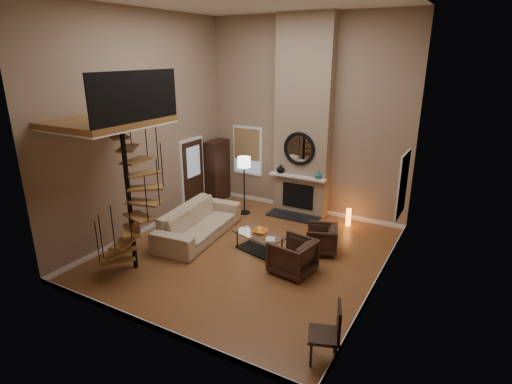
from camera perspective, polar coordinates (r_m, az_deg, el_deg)
The scene contains 32 objects.
ground at distance 9.82m, azimuth -1.16°, elevation -8.44°, with size 6.00×6.50×0.01m, color #995F31.
back_wall at distance 11.78m, azimuth 6.94°, elevation 10.15°, with size 6.00×0.02×5.50m, color #90765D.
front_wall at distance 6.41m, azimuth -16.27°, elevation 2.29°, with size 6.00×0.02×5.50m, color #90765D.
left_wall at distance 10.73m, azimuth -15.36°, elevation 8.80°, with size 0.02×6.50×5.50m, color #90765D.
right_wall at distance 7.84m, azimuth 18.01°, elevation 5.06°, with size 0.02×6.50×5.50m, color #90765D.
baseboard_back at distance 12.45m, azimuth 6.44°, elevation -2.18°, with size 6.00×0.02×0.12m, color white.
baseboard_front at distance 7.60m, azimuth -14.30°, elevation -17.52°, with size 6.00×0.02×0.12m, color white.
baseboard_left at distance 11.47m, azimuth -14.18°, elevation -4.54°, with size 0.02×6.50×0.12m, color white.
baseboard_right at distance 8.84m, azimuth 16.17°, elevation -12.11°, with size 0.02×6.50×0.12m, color white.
chimney_breast at distance 11.60m, azimuth 6.57°, elevation 10.04°, with size 1.60×0.38×5.50m, color #8F775D.
hearth at distance 11.89m, azimuth 5.16°, elevation -3.37°, with size 1.50×0.60×0.04m, color black.
firebox at distance 11.95m, azimuth 5.81°, elevation -0.56°, with size 0.95×0.02×0.72m, color black.
mantel at distance 11.70m, azimuth 5.74°, elevation 2.10°, with size 1.70×0.18×0.06m, color white.
mirror_frame at distance 11.55m, azimuth 5.99°, elevation 5.98°, with size 0.94×0.94×0.10m, color black.
mirror_disc at distance 11.56m, azimuth 6.01°, elevation 5.99°, with size 0.80×0.80×0.01m, color white.
vase_left at distance 11.91m, azimuth 3.43°, elevation 3.24°, with size 0.24×0.24×0.25m, color black.
vase_right at distance 11.48m, azimuth 8.58°, elevation 2.36°, with size 0.20×0.20×0.21m, color #1B6059.
window_back at distance 12.80m, azimuth -1.20°, elevation 5.83°, with size 1.02×0.06×1.52m.
window_right at distance 10.04m, azimuth 19.65°, elevation 1.10°, with size 0.06×1.02×1.52m.
entry_door at distance 12.39m, azimuth -8.76°, elevation 2.44°, with size 0.10×1.05×2.16m.
loft at distance 8.75m, azimuth -19.37°, elevation 9.51°, with size 1.70×2.20×1.09m.
spiral_stair at distance 8.89m, azimuth -17.20°, elevation 0.20°, with size 1.47×1.47×4.06m.
hutch at distance 13.08m, azimuth -5.37°, elevation 3.00°, with size 0.40×0.85×1.91m, color black.
sofa at distance 10.60m, azimuth -7.95°, elevation -4.12°, with size 2.77×1.08×0.81m, color tan.
armchair_near at distance 9.79m, azimuth 9.47°, elevation -6.46°, with size 0.70×0.72×0.65m, color #3B261B.
armchair_far at distance 8.88m, azimuth 5.50°, elevation -9.05°, with size 0.84×0.86×0.78m, color #3B261B.
coffee_table at distance 9.75m, azimuth 0.43°, elevation -6.76°, with size 1.34×0.91×0.46m.
bowl at distance 9.70m, azimuth 0.58°, elevation -5.51°, with size 0.38×0.38×0.09m, color orange.
book at distance 9.40m, azimuth 1.86°, elevation -6.57°, with size 0.21×0.28×0.03m, color gray.
floor_lamp at distance 11.69m, azimuth -1.67°, elevation 3.52°, with size 0.37×0.37×1.70m.
accent_lamp at distance 11.46m, azimuth 12.70°, elevation -3.41°, with size 0.13×0.13×0.47m, color orange.
side_chair at distance 6.60m, azimuth 10.24°, elevation -18.46°, with size 0.61×0.61×0.99m.
Camera 1 is at (4.47, -7.51, 4.48)m, focal length 28.84 mm.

